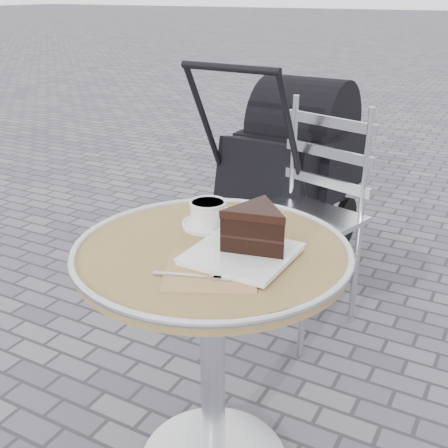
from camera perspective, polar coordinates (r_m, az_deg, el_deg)
The scene contains 5 objects.
cafe_table at distance 1.51m, azimuth -1.19°, elevation -8.11°, with size 0.72×0.72×0.74m.
cappuccino_set at distance 1.55m, azimuth -1.57°, elevation 0.87°, with size 0.16×0.14×0.07m.
cake_plate_set at distance 1.37m, azimuth 2.86°, elevation -1.04°, with size 0.32×0.39×0.13m.
bistro_chair at distance 2.32m, azimuth 9.17°, elevation 3.31°, with size 0.52×0.52×0.94m.
baby_stroller at distance 2.91m, azimuth 6.94°, elevation 5.48°, with size 0.53×1.06×1.08m.
Camera 1 is at (0.65, -1.12, 1.34)m, focal length 45.00 mm.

